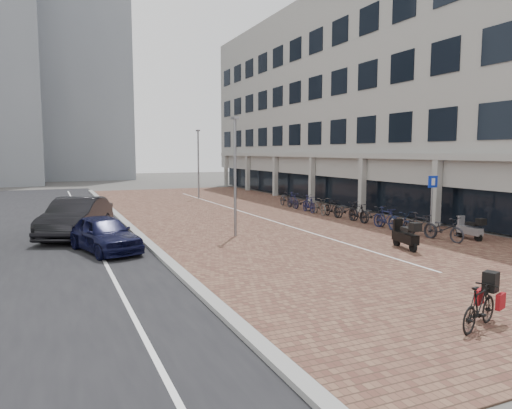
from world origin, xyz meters
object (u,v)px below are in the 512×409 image
at_px(car_navy, 104,234).
at_px(scooter_mid, 405,235).
at_px(hero_bike, 479,306).
at_px(scooter_front, 470,228).
at_px(car_dark, 76,218).
at_px(parking_sign, 432,194).

bearing_deg(car_navy, scooter_mid, -38.08).
bearing_deg(car_navy, hero_bike, -76.99).
distance_m(scooter_front, scooter_mid, 3.89).
height_order(car_dark, parking_sign, parking_sign).
relative_size(car_navy, hero_bike, 2.41).
distance_m(car_navy, scooter_front, 14.78).
distance_m(car_navy, parking_sign, 14.44).
distance_m(hero_bike, scooter_front, 10.97).
bearing_deg(parking_sign, scooter_front, -91.55).
xyz_separation_m(hero_bike, scooter_mid, (4.17, 7.00, 0.06)).
xyz_separation_m(car_dark, scooter_front, (15.08, -7.38, -0.36)).
height_order(scooter_mid, parking_sign, parking_sign).
relative_size(car_dark, parking_sign, 1.99).
relative_size(car_navy, parking_sign, 1.54).
xyz_separation_m(car_dark, parking_sign, (15.08, -5.19, 0.91)).
bearing_deg(car_navy, parking_sign, -22.32).
height_order(hero_bike, scooter_front, hero_bike).
bearing_deg(car_dark, scooter_mid, -13.21).
xyz_separation_m(scooter_front, parking_sign, (-0.00, 2.19, 1.27)).
relative_size(car_dark, scooter_mid, 3.15).
height_order(hero_bike, scooter_mid, hero_bike).
bearing_deg(scooter_mid, hero_bike, -109.82).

